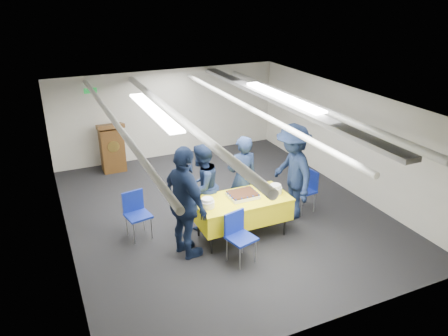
{
  "coord_description": "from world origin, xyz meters",
  "views": [
    {
      "loc": [
        -3.21,
        -7.22,
        4.35
      ],
      "look_at": [
        -0.05,
        -0.2,
        1.05
      ],
      "focal_mm": 35.0,
      "sensor_mm": 36.0,
      "label": 1
    }
  ],
  "objects_px": {
    "chair_right": "(307,186)",
    "sailor_b": "(202,187)",
    "serving_table": "(242,209)",
    "chair_left": "(136,210)",
    "sailor_a": "(242,179)",
    "podium": "(112,147)",
    "sailor_d": "(292,172)",
    "sailor_c": "(185,203)",
    "chair_near": "(238,232)",
    "sheet_cake": "(243,195)"
  },
  "relations": [
    {
      "from": "chair_right",
      "to": "sailor_b",
      "type": "relative_size",
      "value": 0.52
    },
    {
      "from": "serving_table",
      "to": "chair_left",
      "type": "height_order",
      "value": "chair_left"
    },
    {
      "from": "chair_right",
      "to": "sailor_a",
      "type": "distance_m",
      "value": 1.41
    },
    {
      "from": "podium",
      "to": "sailor_b",
      "type": "xyz_separation_m",
      "value": [
        1.01,
        -3.42,
        0.22
      ]
    },
    {
      "from": "chair_right",
      "to": "sailor_d",
      "type": "distance_m",
      "value": 0.62
    },
    {
      "from": "sailor_c",
      "to": "chair_right",
      "type": "bearing_deg",
      "value": -91.96
    },
    {
      "from": "sailor_b",
      "to": "podium",
      "type": "bearing_deg",
      "value": -105.94
    },
    {
      "from": "sailor_a",
      "to": "sailor_c",
      "type": "relative_size",
      "value": 0.87
    },
    {
      "from": "chair_right",
      "to": "sailor_b",
      "type": "bearing_deg",
      "value": 173.32
    },
    {
      "from": "serving_table",
      "to": "sailor_a",
      "type": "bearing_deg",
      "value": 63.65
    },
    {
      "from": "chair_right",
      "to": "sailor_a",
      "type": "height_order",
      "value": "sailor_a"
    },
    {
      "from": "sailor_c",
      "to": "sailor_d",
      "type": "relative_size",
      "value": 1.03
    },
    {
      "from": "serving_table",
      "to": "podium",
      "type": "bearing_deg",
      "value": 110.98
    },
    {
      "from": "sailor_c",
      "to": "chair_near",
      "type": "bearing_deg",
      "value": -136.19
    },
    {
      "from": "chair_left",
      "to": "sailor_a",
      "type": "relative_size",
      "value": 0.51
    },
    {
      "from": "serving_table",
      "to": "chair_right",
      "type": "height_order",
      "value": "chair_right"
    },
    {
      "from": "sheet_cake",
      "to": "sailor_b",
      "type": "bearing_deg",
      "value": 134.69
    },
    {
      "from": "chair_left",
      "to": "serving_table",
      "type": "bearing_deg",
      "value": -24.42
    },
    {
      "from": "podium",
      "to": "chair_near",
      "type": "bearing_deg",
      "value": -76.13
    },
    {
      "from": "sailor_a",
      "to": "chair_right",
      "type": "bearing_deg",
      "value": 170.43
    },
    {
      "from": "sailor_c",
      "to": "chair_left",
      "type": "bearing_deg",
      "value": 20.64
    },
    {
      "from": "serving_table",
      "to": "sailor_b",
      "type": "distance_m",
      "value": 0.86
    },
    {
      "from": "podium",
      "to": "chair_left",
      "type": "bearing_deg",
      "value": -93.65
    },
    {
      "from": "sailor_d",
      "to": "sheet_cake",
      "type": "bearing_deg",
      "value": -74.61
    },
    {
      "from": "sheet_cake",
      "to": "podium",
      "type": "relative_size",
      "value": 0.42
    },
    {
      "from": "chair_near",
      "to": "sailor_d",
      "type": "relative_size",
      "value": 0.45
    },
    {
      "from": "podium",
      "to": "chair_near",
      "type": "height_order",
      "value": "podium"
    },
    {
      "from": "sheet_cake",
      "to": "sailor_a",
      "type": "relative_size",
      "value": 0.31
    },
    {
      "from": "chair_right",
      "to": "sailor_c",
      "type": "height_order",
      "value": "sailor_c"
    },
    {
      "from": "sheet_cake",
      "to": "chair_left",
      "type": "relative_size",
      "value": 0.61
    },
    {
      "from": "serving_table",
      "to": "sheet_cake",
      "type": "bearing_deg",
      "value": 55.44
    },
    {
      "from": "sailor_c",
      "to": "sailor_d",
      "type": "distance_m",
      "value": 2.37
    },
    {
      "from": "sheet_cake",
      "to": "podium",
      "type": "height_order",
      "value": "podium"
    },
    {
      "from": "sheet_cake",
      "to": "sailor_b",
      "type": "relative_size",
      "value": 0.32
    },
    {
      "from": "podium",
      "to": "sailor_d",
      "type": "height_order",
      "value": "sailor_d"
    },
    {
      "from": "podium",
      "to": "chair_left",
      "type": "distance_m",
      "value": 3.25
    },
    {
      "from": "chair_near",
      "to": "sailor_d",
      "type": "bearing_deg",
      "value": 29.54
    },
    {
      "from": "sailor_d",
      "to": "podium",
      "type": "bearing_deg",
      "value": -138.79
    },
    {
      "from": "sheet_cake",
      "to": "chair_near",
      "type": "height_order",
      "value": "chair_near"
    },
    {
      "from": "chair_left",
      "to": "sailor_b",
      "type": "xyz_separation_m",
      "value": [
        1.22,
        -0.18,
        0.3
      ]
    },
    {
      "from": "chair_right",
      "to": "sailor_c",
      "type": "relative_size",
      "value": 0.44
    },
    {
      "from": "chair_near",
      "to": "sailor_d",
      "type": "distance_m",
      "value": 1.89
    },
    {
      "from": "sheet_cake",
      "to": "sailor_c",
      "type": "bearing_deg",
      "value": -169.91
    },
    {
      "from": "chair_left",
      "to": "sailor_b",
      "type": "height_order",
      "value": "sailor_b"
    },
    {
      "from": "chair_left",
      "to": "sailor_d",
      "type": "xyz_separation_m",
      "value": [
        2.96,
        -0.54,
        0.43
      ]
    },
    {
      "from": "chair_left",
      "to": "sailor_d",
      "type": "height_order",
      "value": "sailor_d"
    },
    {
      "from": "serving_table",
      "to": "sailor_d",
      "type": "xyz_separation_m",
      "value": [
        1.21,
        0.26,
        0.4
      ]
    },
    {
      "from": "sheet_cake",
      "to": "sailor_c",
      "type": "xyz_separation_m",
      "value": [
        -1.16,
        -0.21,
        0.17
      ]
    },
    {
      "from": "sailor_a",
      "to": "sailor_b",
      "type": "distance_m",
      "value": 0.83
    },
    {
      "from": "chair_left",
      "to": "sailor_c",
      "type": "distance_m",
      "value": 1.23
    }
  ]
}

